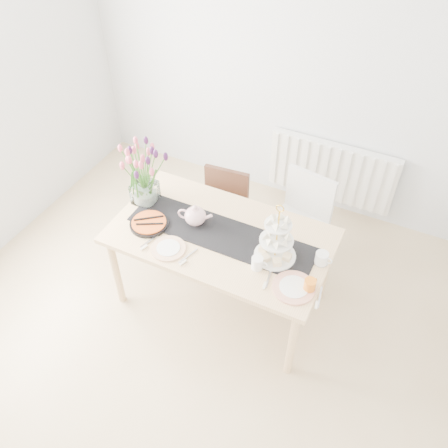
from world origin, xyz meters
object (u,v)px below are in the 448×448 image
at_px(dining_table, 221,242).
at_px(cake_stand, 276,245).
at_px(chair_white, 301,215).
at_px(tart_tin, 149,223).
at_px(plate_right, 294,288).
at_px(plate_left, 168,248).
at_px(tulip_vase, 141,165).
at_px(radiator, 331,171).
at_px(mug_white, 257,263).
at_px(mug_orange, 310,285).
at_px(chair_brown, 222,208).
at_px(cream_jug, 322,258).
at_px(teapot, 195,216).

height_order(dining_table, cake_stand, cake_stand).
distance_m(chair_white, tart_tin, 1.28).
distance_m(chair_white, plate_right, 1.01).
relative_size(tart_tin, plate_right, 1.01).
bearing_deg(plate_left, cake_stand, 20.65).
bearing_deg(plate_left, dining_table, 47.83).
xyz_separation_m(tulip_vase, plate_left, (0.42, -0.37, -0.34)).
relative_size(radiator, cake_stand, 2.82).
distance_m(mug_white, mug_orange, 0.38).
bearing_deg(dining_table, chair_brown, 115.39).
relative_size(cake_stand, mug_orange, 4.58).
bearing_deg(plate_right, chair_brown, 139.01).
height_order(cake_stand, mug_orange, cake_stand).
xyz_separation_m(chair_white, tart_tin, (-0.91, -0.86, 0.26)).
xyz_separation_m(cream_jug, mug_white, (-0.37, -0.23, 0.00)).
relative_size(chair_brown, chair_white, 0.91).
relative_size(tulip_vase, plate_right, 2.22).
relative_size(radiator, plate_right, 4.24).
distance_m(mug_orange, plate_left, 1.01).
bearing_deg(plate_left, plate_right, 3.76).
relative_size(plate_left, plate_right, 0.87).
bearing_deg(radiator, cake_stand, -89.95).
relative_size(chair_white, tart_tin, 3.04).
relative_size(cake_stand, mug_white, 4.46).
height_order(cake_stand, tart_tin, cake_stand).
relative_size(chair_white, mug_orange, 9.36).
xyz_separation_m(cream_jug, tart_tin, (-1.26, -0.20, -0.03)).
relative_size(dining_table, mug_orange, 17.20).
height_order(teapot, plate_left, teapot).
height_order(chair_white, plate_left, chair_white).
height_order(cream_jug, plate_left, cream_jug).
bearing_deg(tart_tin, chair_brown, 69.84).
bearing_deg(chair_white, tart_tin, -126.22).
relative_size(tart_tin, mug_white, 3.00).
bearing_deg(teapot, cream_jug, -8.79).
height_order(teapot, mug_orange, teapot).
distance_m(chair_brown, cream_jug, 1.17).
bearing_deg(tart_tin, plate_right, -4.28).
height_order(mug_orange, plate_right, mug_orange).
distance_m(radiator, plate_left, 1.92).
distance_m(teapot, mug_white, 0.61).
xyz_separation_m(chair_brown, mug_orange, (1.00, -0.76, 0.34)).
distance_m(mug_white, plate_right, 0.29).
distance_m(tulip_vase, teapot, 0.54).
height_order(teapot, plate_right, teapot).
distance_m(cream_jug, plate_left, 1.06).
height_order(radiator, chair_brown, chair_brown).
distance_m(mug_orange, plate_right, 0.11).
bearing_deg(tulip_vase, chair_white, 30.55).
height_order(chair_white, cream_jug, chair_white).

